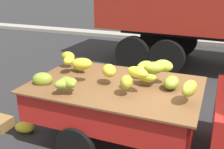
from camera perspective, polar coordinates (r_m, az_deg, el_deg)
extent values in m
plane|color=#28282B|center=(4.95, 12.28, -15.18)|extent=(220.00, 220.00, 0.00)
cube|color=gray|center=(12.76, 18.72, 6.64)|extent=(80.00, 0.80, 0.16)
cube|color=#B21E19|center=(4.82, 0.69, -7.58)|extent=(2.78, 1.81, 0.08)
cube|color=#B21E19|center=(5.45, 4.02, -1.24)|extent=(2.75, 0.09, 0.44)
cube|color=#B21E19|center=(4.01, -3.87, -9.57)|extent=(2.75, 0.09, 0.44)
cube|color=#B21E19|center=(4.45, 17.28, -7.33)|extent=(0.08, 1.77, 0.44)
cube|color=#B21E19|center=(5.31, -13.01, -2.34)|extent=(0.08, 1.77, 0.44)
cube|color=#B21914|center=(5.49, 4.11, -1.52)|extent=(2.64, 0.05, 0.07)
cube|color=brown|center=(4.61, 0.72, -2.19)|extent=(2.90, 1.93, 0.03)
ellipsoid|color=#A6A729|center=(5.17, -6.95, 1.90)|extent=(0.40, 0.28, 0.19)
ellipsoid|color=olive|center=(4.21, -9.43, -1.67)|extent=(0.39, 0.30, 0.17)
ellipsoid|color=olive|center=(4.45, 12.51, -1.64)|extent=(0.27, 0.38, 0.21)
ellipsoid|color=gold|center=(5.07, -9.10, 3.01)|extent=(0.21, 0.31, 0.16)
ellipsoid|color=#9FA52B|center=(5.43, -9.32, 3.85)|extent=(0.36, 0.31, 0.18)
ellipsoid|color=gold|center=(4.16, 5.43, 0.49)|extent=(0.42, 0.32, 0.17)
ellipsoid|color=#9BA129|center=(4.10, 3.07, -1.62)|extent=(0.25, 0.30, 0.21)
ellipsoid|color=gold|center=(4.50, -0.61, 0.82)|extent=(0.35, 0.37, 0.22)
ellipsoid|color=#AAB131|center=(3.98, 16.07, -2.87)|extent=(0.28, 0.41, 0.23)
ellipsoid|color=gold|center=(4.56, -6.38, 2.30)|extent=(0.39, 0.31, 0.20)
ellipsoid|color=#ACB332|center=(4.51, 7.25, -0.26)|extent=(0.42, 0.34, 0.20)
ellipsoid|color=olive|center=(4.74, -14.51, -0.99)|extent=(0.41, 0.35, 0.24)
ellipsoid|color=olive|center=(4.84, 7.10, 1.52)|extent=(0.40, 0.44, 0.24)
ellipsoid|color=olive|center=(4.45, 8.98, 1.46)|extent=(0.41, 0.36, 0.19)
ellipsoid|color=olive|center=(4.22, -9.79, -1.82)|extent=(0.38, 0.41, 0.16)
ellipsoid|color=gold|center=(4.57, 10.86, 1.85)|extent=(0.35, 0.26, 0.20)
cylinder|color=black|center=(5.76, 0.79, -5.64)|extent=(0.64, 0.21, 0.64)
cylinder|color=black|center=(4.42, -7.61, -14.56)|extent=(0.64, 0.21, 0.64)
cylinder|color=black|center=(10.48, 14.66, 6.88)|extent=(1.10, 0.36, 1.08)
cylinder|color=black|center=(8.20, 11.49, 3.54)|extent=(1.10, 0.36, 1.08)
cylinder|color=black|center=(10.71, 8.95, 7.57)|extent=(1.10, 0.36, 1.08)
cylinder|color=black|center=(8.49, 4.40, 4.47)|extent=(1.10, 0.36, 1.08)
ellipsoid|color=gold|center=(5.50, -18.01, -10.59)|extent=(0.43, 0.33, 0.21)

